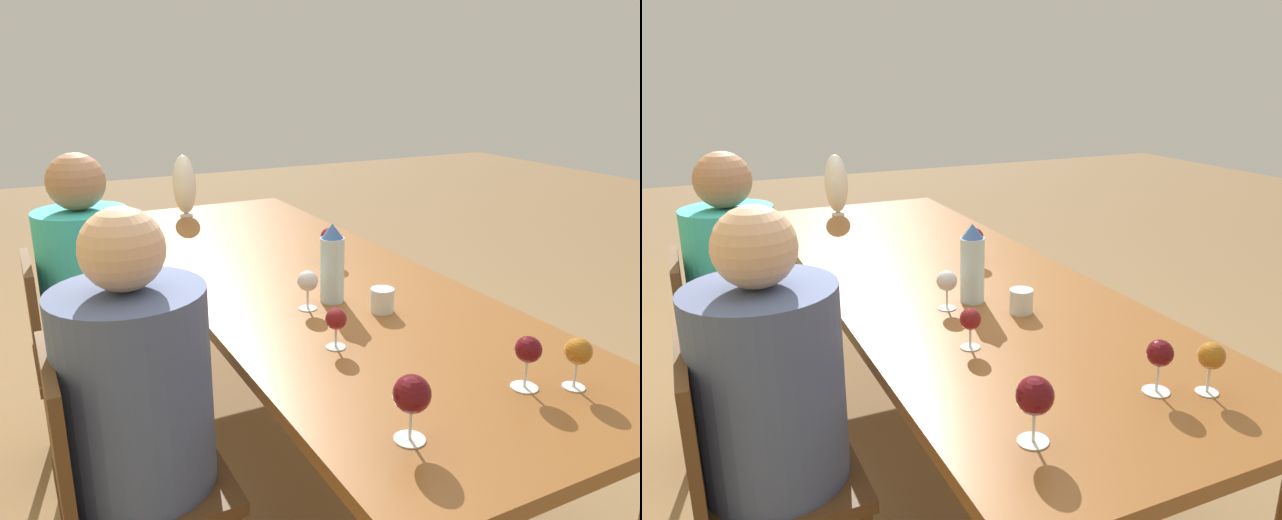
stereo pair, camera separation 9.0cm
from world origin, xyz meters
The scene contains 15 objects.
ground_plane centered at (0.00, 0.00, 0.00)m, with size 14.00×14.00×0.00m, color olive.
dining_table centered at (0.00, 0.00, 0.71)m, with size 2.77×0.96×0.78m.
water_bottle centered at (-0.31, 0.03, 0.91)m, with size 0.08×0.08×0.27m.
water_tumbler centered at (-0.47, -0.07, 0.82)m, with size 0.08×0.08×0.08m.
vase centered at (1.16, 0.13, 0.95)m, with size 0.12×0.12×0.33m.
wine_glass_0 centered at (-1.12, 0.28, 0.89)m, with size 0.08×0.08×0.15m.
wine_glass_1 centered at (-0.33, 0.14, 0.87)m, with size 0.07×0.07×0.13m.
wine_glass_2 centered at (-1.06, -0.11, 0.88)m, with size 0.07×0.07×0.14m.
wine_glass_3 centered at (-0.64, 0.20, 0.86)m, with size 0.06×0.06×0.12m.
wine_glass_4 centered at (0.09, -0.17, 0.88)m, with size 0.08×0.08×0.14m.
wine_glass_5 centered at (-1.11, -0.22, 0.88)m, with size 0.07×0.07×0.13m.
chair_near centered at (-0.57, 0.81, 0.49)m, with size 0.44×0.44×0.88m.
chair_far centered at (0.32, 0.81, 0.49)m, with size 0.44×0.44×0.88m.
person_near centered at (-0.57, 0.73, 0.65)m, with size 0.39×0.39×1.23m.
person_far centered at (0.32, 0.74, 0.68)m, with size 0.34×0.34×1.26m.
Camera 1 is at (-2.07, 0.98, 1.55)m, focal length 35.00 mm.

